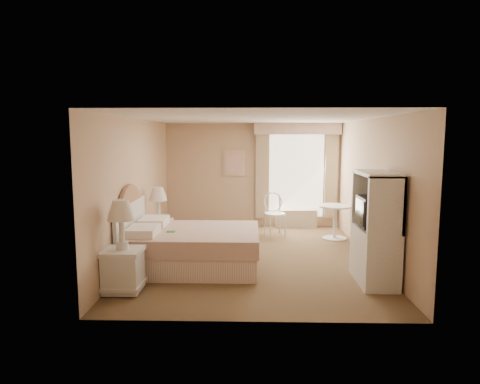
{
  "coord_description": "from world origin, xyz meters",
  "views": [
    {
      "loc": [
        -0.05,
        -7.58,
        2.18
      ],
      "look_at": [
        -0.25,
        0.3,
        1.16
      ],
      "focal_mm": 32.0,
      "sensor_mm": 36.0,
      "label": 1
    }
  ],
  "objects_px": {
    "nightstand_far": "(159,226)",
    "cafe_chair": "(274,210)",
    "nightstand_near": "(123,258)",
    "bed": "(187,246)",
    "round_table": "(335,217)",
    "armoire": "(375,237)"
  },
  "relations": [
    {
      "from": "nightstand_near",
      "to": "armoire",
      "type": "xyz_separation_m",
      "value": [
        3.65,
        0.51,
        0.21
      ]
    },
    {
      "from": "armoire",
      "to": "nightstand_near",
      "type": "bearing_deg",
      "value": -172.12
    },
    {
      "from": "round_table",
      "to": "armoire",
      "type": "height_order",
      "value": "armoire"
    },
    {
      "from": "round_table",
      "to": "cafe_chair",
      "type": "bearing_deg",
      "value": 163.5
    },
    {
      "from": "nightstand_near",
      "to": "nightstand_far",
      "type": "distance_m",
      "value": 2.35
    },
    {
      "from": "round_table",
      "to": "cafe_chair",
      "type": "distance_m",
      "value": 1.34
    },
    {
      "from": "round_table",
      "to": "armoire",
      "type": "relative_size",
      "value": 0.44
    },
    {
      "from": "nightstand_far",
      "to": "cafe_chair",
      "type": "distance_m",
      "value": 2.64
    },
    {
      "from": "cafe_chair",
      "to": "nightstand_near",
      "type": "bearing_deg",
      "value": -140.13
    },
    {
      "from": "nightstand_far",
      "to": "cafe_chair",
      "type": "bearing_deg",
      "value": 28.83
    },
    {
      "from": "nightstand_near",
      "to": "nightstand_far",
      "type": "relative_size",
      "value": 1.09
    },
    {
      "from": "bed",
      "to": "nightstand_far",
      "type": "xyz_separation_m",
      "value": [
        -0.72,
        1.17,
        0.09
      ]
    },
    {
      "from": "nightstand_far",
      "to": "armoire",
      "type": "xyz_separation_m",
      "value": [
        3.65,
        -1.85,
        0.24
      ]
    },
    {
      "from": "nightstand_near",
      "to": "round_table",
      "type": "bearing_deg",
      "value": 42.13
    },
    {
      "from": "bed",
      "to": "cafe_chair",
      "type": "bearing_deg",
      "value": 57.0
    },
    {
      "from": "bed",
      "to": "armoire",
      "type": "bearing_deg",
      "value": -12.96
    },
    {
      "from": "armoire",
      "to": "nightstand_far",
      "type": "bearing_deg",
      "value": 153.15
    },
    {
      "from": "bed",
      "to": "armoire",
      "type": "height_order",
      "value": "armoire"
    },
    {
      "from": "nightstand_near",
      "to": "round_table",
      "type": "distance_m",
      "value": 4.84
    },
    {
      "from": "nightstand_far",
      "to": "cafe_chair",
      "type": "xyz_separation_m",
      "value": [
        2.31,
        1.27,
        0.1
      ]
    },
    {
      "from": "bed",
      "to": "cafe_chair",
      "type": "distance_m",
      "value": 2.92
    },
    {
      "from": "bed",
      "to": "nightstand_far",
      "type": "bearing_deg",
      "value": 121.6
    }
  ]
}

